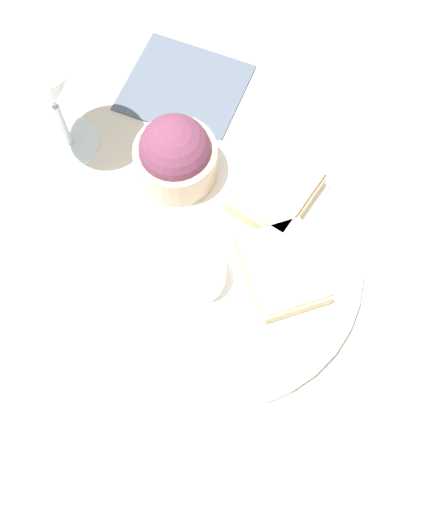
{
  "coord_description": "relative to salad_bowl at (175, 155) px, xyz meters",
  "views": [
    {
      "loc": [
        -0.24,
        -0.07,
        0.64
      ],
      "look_at": [
        0.0,
        0.0,
        0.03
      ],
      "focal_mm": 45.0,
      "sensor_mm": 36.0,
      "label": 1
    }
  ],
  "objects": [
    {
      "name": "sauce_ramekin",
      "position": [
        -0.12,
        -0.06,
        -0.02
      ],
      "size": [
        0.05,
        0.05,
        0.03
      ],
      "color": "white",
      "rests_on": "dinner_plate"
    },
    {
      "name": "ground_plane",
      "position": [
        -0.09,
        -0.08,
        -0.05
      ],
      "size": [
        4.0,
        4.0,
        0.0
      ],
      "primitive_type": "plane",
      "color": "beige"
    },
    {
      "name": "cheese_toast_far",
      "position": [
        -0.08,
        -0.14,
        -0.02
      ],
      "size": [
        0.12,
        0.11,
        0.03
      ],
      "color": "#D1B27F",
      "rests_on": "dinner_plate"
    },
    {
      "name": "napkin",
      "position": [
        0.12,
        0.03,
        -0.05
      ],
      "size": [
        0.14,
        0.15,
        0.01
      ],
      "color": "#4C5666",
      "rests_on": "ground_plane"
    },
    {
      "name": "dinner_plate",
      "position": [
        -0.09,
        -0.08,
        -0.04
      ],
      "size": [
        0.3,
        0.3,
        0.01
      ],
      "color": "white",
      "rests_on": "ground_plane"
    },
    {
      "name": "salad_bowl",
      "position": [
        0.0,
        0.0,
        0.0
      ],
      "size": [
        0.09,
        0.09,
        0.08
      ],
      "color": "tan",
      "rests_on": "dinner_plate"
    },
    {
      "name": "wine_glass",
      "position": [
        0.01,
        0.14,
        0.06
      ],
      "size": [
        0.09,
        0.09,
        0.16
      ],
      "color": "silver",
      "rests_on": "ground_plane"
    },
    {
      "name": "cheese_toast_near",
      "position": [
        0.0,
        -0.11,
        -0.02
      ],
      "size": [
        0.11,
        0.1,
        0.03
      ],
      "color": "#D1B27F",
      "rests_on": "dinner_plate"
    }
  ]
}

